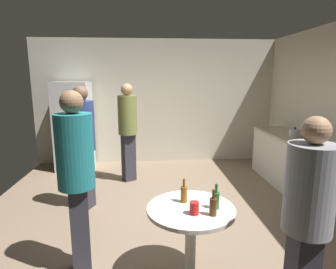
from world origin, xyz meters
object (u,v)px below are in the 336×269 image
Objects in this scene: beer_bottle_green at (216,200)px; plastic_cup_red at (194,208)px; person_in_navy_shirt at (83,138)px; person_in_teal_shirt at (76,170)px; beer_bottle_amber at (184,194)px; beer_bottle_brown at (213,206)px; person_in_olive_shirt at (128,125)px; refrigerator at (74,126)px; kettle at (295,133)px; person_in_gray_shirt at (308,211)px; wine_bottle_on_counter at (304,133)px; foreground_table at (191,218)px.

beer_bottle_green reaches higher than plastic_cup_red.
person_in_navy_shirt is at bearing 126.47° from plastic_cup_red.
person_in_navy_shirt is (-0.24, 1.41, 0.00)m from person_in_teal_shirt.
beer_bottle_amber is 2.09× the size of plastic_cup_red.
beer_bottle_brown is 2.31m from person_in_navy_shirt.
person_in_olive_shirt reaches higher than person_in_teal_shirt.
person_in_teal_shirt reaches higher than beer_bottle_amber.
person_in_navy_shirt is at bearing 129.37° from beer_bottle_amber.
beer_bottle_amber is 0.13× the size of person_in_olive_shirt.
person_in_teal_shirt is (0.85, -3.32, 0.14)m from refrigerator.
plastic_cup_red is 0.06× the size of person_in_olive_shirt.
beer_bottle_brown is at bearing -26.07° from person_in_navy_shirt.
refrigerator is at bearing 119.13° from beer_bottle_brown.
plastic_cup_red is (-0.15, 0.03, -0.03)m from beer_bottle_brown.
kettle is at bearing 49.19° from beer_bottle_green.
refrigerator reaches higher than person_in_teal_shirt.
beer_bottle_amber is 1.97m from person_in_navy_shirt.
beer_bottle_amber is 0.14× the size of person_in_gray_shirt.
person_in_teal_shirt is at bearing -152.39° from wine_bottle_on_counter.
person_in_teal_shirt reaches higher than beer_bottle_brown.
person_in_olive_shirt is 1.00× the size of person_in_navy_shirt.
kettle is 2.98m from person_in_gray_shirt.
person_in_navy_shirt is (-1.24, 1.51, 0.22)m from beer_bottle_amber.
refrigerator is 4.32m from wine_bottle_on_counter.
person_in_navy_shirt reaches higher than beer_bottle_green.
wine_bottle_on_counter is 0.19× the size of person_in_gray_shirt.
beer_bottle_amber is at bearing 127.55° from beer_bottle_brown.
beer_bottle_green is at bearing -41.50° from person_in_gray_shirt.
person_in_navy_shirt is (-3.35, -0.48, 0.07)m from kettle.
beer_bottle_amber is at bearing -140.81° from wine_bottle_on_counter.
person_in_teal_shirt is at bearing -55.38° from person_in_navy_shirt.
person_in_olive_shirt is (-0.73, 2.72, 0.42)m from foreground_table.
foreground_table is at bearing -26.61° from person_in_teal_shirt.
wine_bottle_on_counter is 3.53m from person_in_teal_shirt.
kettle is at bearing -19.87° from refrigerator.
beer_bottle_green is 0.13× the size of person_in_navy_shirt.
foreground_table is (-2.08, -1.85, -0.39)m from wine_bottle_on_counter.
plastic_cup_red is at bearing -136.30° from wine_bottle_on_counter.
person_in_gray_shirt is 2.99m from person_in_navy_shirt.
plastic_cup_red is (0.01, -0.13, 0.16)m from foreground_table.
foreground_table is at bearing 93.28° from plastic_cup_red.
person_in_olive_shirt is at bearing 107.27° from beer_bottle_brown.
wine_bottle_on_counter is 0.17× the size of person_in_olive_shirt.
beer_bottle_brown is 2.09× the size of plastic_cup_red.
person_in_navy_shirt is at bearing 132.18° from beer_bottle_green.
foreground_table is 2.85m from person_in_olive_shirt.
kettle is 3.04m from plastic_cup_red.
person_in_gray_shirt is (-1.32, -2.67, -0.02)m from kettle.
kettle reaches higher than beer_bottle_amber.
beer_bottle_amber is (1.85, -3.42, -0.08)m from refrigerator.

